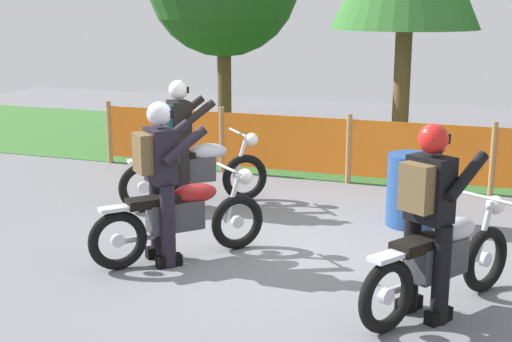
% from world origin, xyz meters
% --- Properties ---
extents(ground, '(24.00, 24.00, 0.02)m').
position_xyz_m(ground, '(0.00, 0.00, -0.01)').
color(ground, slate).
extents(grass_verge, '(24.00, 5.01, 0.01)m').
position_xyz_m(grass_verge, '(0.00, 5.67, 0.01)').
color(grass_verge, '#386B2D').
rests_on(grass_verge, ground).
extents(barrier_fence, '(8.26, 0.08, 1.05)m').
position_xyz_m(barrier_fence, '(0.00, 3.17, 0.54)').
color(barrier_fence, '#997547').
rests_on(barrier_fence, ground).
extents(motorcycle_lead, '(1.60, 1.46, 0.97)m').
position_xyz_m(motorcycle_lead, '(-1.62, 1.27, 0.47)').
color(motorcycle_lead, black).
rests_on(motorcycle_lead, ground).
extents(motorcycle_trailing, '(1.14, 1.77, 0.95)m').
position_xyz_m(motorcycle_trailing, '(1.77, -1.03, 0.46)').
color(motorcycle_trailing, black).
rests_on(motorcycle_trailing, ground).
extents(motorcycle_third, '(1.40, 1.52, 0.93)m').
position_xyz_m(motorcycle_third, '(-0.93, -0.62, 0.45)').
color(motorcycle_third, black).
rests_on(motorcycle_third, ground).
extents(rider_lead, '(0.77, 0.75, 1.69)m').
position_xyz_m(rider_lead, '(-1.79, 1.12, 0.95)').
color(rider_lead, black).
rests_on(rider_lead, ground).
extents(rider_trailing, '(0.71, 0.79, 1.69)m').
position_xyz_m(rider_trailing, '(1.66, -1.21, 0.95)').
color(rider_trailing, black).
rests_on(rider_trailing, ground).
extents(rider_third, '(0.76, 0.77, 1.69)m').
position_xyz_m(rider_third, '(-1.08, -0.78, 0.95)').
color(rider_third, black).
rests_on(rider_third, ground).
extents(oil_drum, '(0.58, 0.58, 0.88)m').
position_xyz_m(oil_drum, '(1.17, 1.38, 0.44)').
color(oil_drum, navy).
rests_on(oil_drum, ground).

